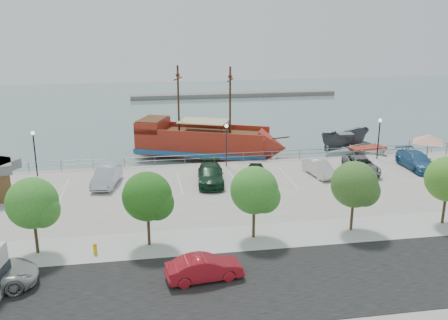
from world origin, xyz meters
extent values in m
plane|color=slate|center=(0.00, 0.00, -1.00)|extent=(160.00, 160.00, 0.00)
cube|color=black|center=(0.00, -16.00, 0.01)|extent=(100.00, 8.00, 0.04)
cube|color=#B7B7B7|center=(0.00, -10.00, 0.01)|extent=(100.00, 4.00, 0.05)
cylinder|color=slate|center=(0.00, 7.80, 0.95)|extent=(50.00, 0.06, 0.06)
cylinder|color=slate|center=(0.00, 7.80, 0.55)|extent=(50.00, 0.06, 0.06)
cube|color=slate|center=(10.00, 55.00, -0.60)|extent=(40.00, 3.00, 0.80)
cube|color=maroon|center=(-1.53, 13.31, 0.71)|extent=(14.99, 9.75, 2.34)
cube|color=#22578D|center=(-1.53, 13.31, -0.06)|extent=(15.34, 10.11, 0.54)
cone|color=maroon|center=(5.75, 10.22, 0.71)|extent=(4.33, 5.09, 4.31)
cube|color=maroon|center=(-6.91, 15.59, 2.50)|extent=(4.24, 5.19, 1.26)
cube|color=#512D15|center=(-6.91, 15.59, 3.18)|extent=(3.93, 4.79, 0.11)
cube|color=#512D15|center=(-1.11, 13.13, 1.92)|extent=(12.30, 8.20, 0.13)
cube|color=maroon|center=(-0.69, 15.29, 2.19)|extent=(13.31, 5.78, 0.63)
cube|color=maroon|center=(-2.37, 11.32, 2.19)|extent=(13.31, 5.78, 0.63)
cylinder|color=#382111|center=(1.37, 12.08, 5.56)|extent=(0.28, 0.28, 7.37)
cylinder|color=#382111|center=(-4.01, 14.36, 5.56)|extent=(0.28, 0.28, 7.37)
cylinder|color=#382111|center=(1.37, 12.08, 7.81)|extent=(1.17, 2.53, 0.13)
cylinder|color=#382111|center=(-4.01, 14.36, 7.81)|extent=(1.17, 2.53, 0.13)
cube|color=beige|center=(-1.36, 13.24, 3.22)|extent=(6.13, 5.18, 0.11)
cylinder|color=#382111|center=(6.33, 9.97, 1.79)|extent=(2.12, 1.01, 0.53)
imported|color=#41454B|center=(15.16, 13.03, 0.22)|extent=(6.65, 3.56, 2.44)
imported|color=silver|center=(16.82, 10.45, -0.28)|extent=(5.93, 7.59, 1.44)
cube|color=gray|center=(-12.94, 9.20, -0.81)|extent=(6.79, 3.59, 0.37)
cube|color=slate|center=(9.26, 9.20, -0.81)|extent=(6.97, 3.83, 0.38)
cube|color=slate|center=(17.41, 9.20, -0.81)|extent=(7.02, 3.48, 0.39)
cylinder|color=slate|center=(18.87, 5.42, 1.07)|extent=(0.08, 0.08, 2.13)
cylinder|color=slate|center=(21.32, 6.01, 1.07)|extent=(0.08, 0.08, 2.13)
cylinder|color=slate|center=(19.45, 2.97, 1.07)|extent=(0.08, 0.08, 2.13)
cylinder|color=slate|center=(21.91, 3.56, 1.07)|extent=(0.08, 0.08, 2.13)
pyramid|color=silver|center=(20.39, 4.49, 2.96)|extent=(4.91, 4.91, 0.87)
imported|color=#AE1823|center=(-5.00, -14.99, 0.72)|extent=(4.54, 2.07, 1.44)
cylinder|color=#E6A306|center=(-11.38, -10.80, 0.31)|extent=(0.24, 0.24, 0.61)
sphere|color=#E6A306|center=(-11.38, -10.80, 0.63)|extent=(0.27, 0.27, 0.27)
cylinder|color=black|center=(-18.00, 6.50, 2.00)|extent=(0.12, 0.12, 4.00)
sphere|color=#FFF2CC|center=(-18.00, 6.50, 4.10)|extent=(0.36, 0.36, 0.36)
cylinder|color=black|center=(0.00, 6.50, 2.00)|extent=(0.12, 0.12, 4.00)
sphere|color=#FFF2CC|center=(0.00, 6.50, 4.10)|extent=(0.36, 0.36, 0.36)
cylinder|color=black|center=(16.00, 6.50, 2.00)|extent=(0.12, 0.12, 4.00)
sphere|color=#FFF2CC|center=(16.00, 6.50, 4.10)|extent=(0.36, 0.36, 0.36)
cylinder|color=#473321|center=(-15.00, -10.00, 1.10)|extent=(0.20, 0.20, 2.20)
sphere|color=#327224|center=(-15.00, -10.00, 3.40)|extent=(3.20, 3.20, 3.20)
sphere|color=#327224|center=(-14.40, -10.30, 3.00)|extent=(2.20, 2.20, 2.20)
cylinder|color=#473321|center=(-8.00, -10.00, 1.10)|extent=(0.20, 0.20, 2.20)
sphere|color=#225918|center=(-8.00, -10.00, 3.40)|extent=(3.20, 3.20, 3.20)
sphere|color=#225918|center=(-7.40, -10.30, 3.00)|extent=(2.20, 2.20, 2.20)
cylinder|color=#473321|center=(-1.00, -10.00, 1.10)|extent=(0.20, 0.20, 2.20)
sphere|color=#327426|center=(-1.00, -10.00, 3.40)|extent=(3.20, 3.20, 3.20)
sphere|color=#327426|center=(-0.40, -10.30, 3.00)|extent=(2.20, 2.20, 2.20)
cylinder|color=#473321|center=(6.00, -10.00, 1.10)|extent=(0.20, 0.20, 2.20)
sphere|color=#355A23|center=(6.00, -10.00, 3.40)|extent=(3.20, 3.20, 3.20)
sphere|color=#355A23|center=(6.60, -10.30, 3.00)|extent=(2.20, 2.20, 2.20)
cylinder|color=#473321|center=(13.00, -10.00, 1.10)|extent=(0.20, 0.20, 2.20)
sphere|color=#3E7523|center=(13.00, -10.00, 3.40)|extent=(3.20, 3.20, 3.20)
imported|color=#ACB3C4|center=(-11.39, 2.62, 0.83)|extent=(2.67, 5.27, 1.66)
imported|color=#12301C|center=(-2.27, 1.61, 0.81)|extent=(2.87, 5.79, 1.62)
imported|color=black|center=(2.01, 2.05, 0.68)|extent=(2.37, 4.23, 1.36)
imported|color=silver|center=(8.07, 2.18, 0.72)|extent=(2.16, 4.56, 1.44)
imported|color=slate|center=(12.34, 2.37, 0.73)|extent=(2.87, 5.47, 1.47)
imported|color=#2E6395|center=(18.21, 2.65, 0.81)|extent=(2.32, 5.59, 1.61)
camera|label=1|loc=(-8.13, -40.23, 14.58)|focal=40.00mm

